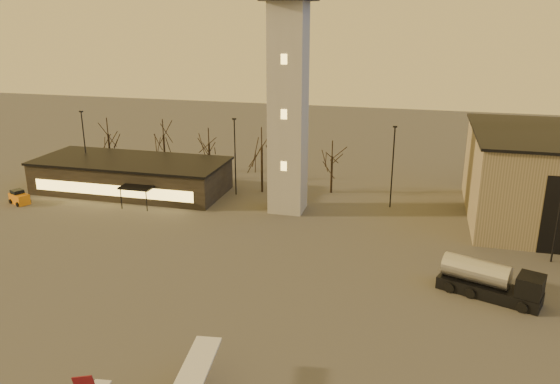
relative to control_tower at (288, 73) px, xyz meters
name	(u,v)px	position (x,y,z in m)	size (l,w,h in m)	color
ground	(187,348)	(0.00, -30.00, -16.33)	(220.00, 220.00, 0.00)	#403D3B
control_tower	(288,73)	(0.00, 0.00, 0.00)	(6.80, 6.80, 32.60)	#9E9B96
terminal	(132,175)	(-21.99, 1.98, -14.17)	(25.40, 12.20, 4.30)	black
light_poles	(294,165)	(0.50, 1.00, -10.92)	(58.50, 12.25, 10.14)	black
tree_row	(208,140)	(-13.70, 9.16, -10.39)	(37.20, 9.20, 8.80)	black
fuel_truck	(489,283)	(21.42, -16.64, -15.11)	(8.56, 5.04, 3.06)	black
service_cart	(19,198)	(-33.17, -6.23, -15.67)	(3.08, 2.57, 1.72)	orange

